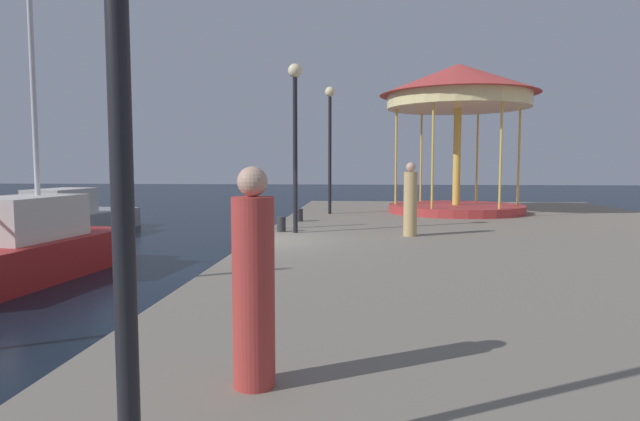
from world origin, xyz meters
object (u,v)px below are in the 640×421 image
object	(u,v)px
lamp_post_mid_promenade	(295,118)
bollard_north	(281,224)
carousel	(458,101)
sailboat_red	(23,249)
lamp_post_far_end	(330,128)
person_far_corner	(410,202)
motorboat_grey	(75,217)
bollard_center	(299,215)
person_by_the_water	(253,285)

from	to	relation	value
lamp_post_mid_promenade	bollard_north	size ratio (longest dim) A/B	11.00
carousel	bollard_north	world-z (taller)	carousel
sailboat_red	bollard_north	bearing A→B (deg)	27.50
lamp_post_far_end	bollard_north	xyz separation A→B (m)	(-0.94, -5.49, -2.92)
person_far_corner	motorboat_grey	bearing A→B (deg)	154.84
lamp_post_far_end	bollard_center	xyz separation A→B (m)	(-0.79, -2.77, -2.92)
bollard_center	carousel	bearing A→B (deg)	33.54
bollard_center	bollard_north	distance (m)	2.73
person_by_the_water	person_far_corner	world-z (taller)	person_far_corner
carousel	person_far_corner	size ratio (longest dim) A/B	3.14
motorboat_grey	person_far_corner	distance (m)	13.27
carousel	lamp_post_far_end	bearing A→B (deg)	-169.49
sailboat_red	carousel	distance (m)	15.02
sailboat_red	carousel	world-z (taller)	sailboat_red
sailboat_red	person_by_the_water	distance (m)	10.05
motorboat_grey	person_by_the_water	size ratio (longest dim) A/B	3.23
lamp_post_far_end	sailboat_red	bearing A→B (deg)	-127.49
lamp_post_mid_promenade	sailboat_red	bearing A→B (deg)	-155.88
carousel	bollard_north	distance (m)	9.38
sailboat_red	person_by_the_water	world-z (taller)	sailboat_red
person_far_corner	sailboat_red	bearing A→B (deg)	-165.85
sailboat_red	bollard_center	xyz separation A→B (m)	(5.60, 5.56, 0.30)
sailboat_red	bollard_center	bearing A→B (deg)	44.80
person_far_corner	bollard_center	bearing A→B (deg)	134.12
sailboat_red	bollard_center	distance (m)	7.89
carousel	person_far_corner	world-z (taller)	carousel
motorboat_grey	carousel	xyz separation A→B (m)	(14.24, 1.35, 4.30)
motorboat_grey	lamp_post_far_end	world-z (taller)	lamp_post_far_end
motorboat_grey	person_far_corner	size ratio (longest dim) A/B	3.09
motorboat_grey	bollard_center	size ratio (longest dim) A/B	14.32
lamp_post_far_end	bollard_center	world-z (taller)	lamp_post_far_end
bollard_center	person_far_corner	size ratio (longest dim) A/B	0.22
carousel	bollard_north	xyz separation A→B (m)	(-5.65, -6.37, -3.94)
lamp_post_mid_promenade	person_by_the_water	bearing A→B (deg)	-84.49
sailboat_red	lamp_post_mid_promenade	world-z (taller)	sailboat_red
lamp_post_mid_promenade	person_far_corner	bearing A→B (deg)	-7.63
motorboat_grey	lamp_post_mid_promenade	xyz separation A→B (m)	(9.00, -5.23, 3.16)
motorboat_grey	bollard_north	size ratio (longest dim) A/B	14.32
carousel	lamp_post_mid_promenade	xyz separation A→B (m)	(-5.23, -6.58, -1.14)
lamp_post_far_end	person_far_corner	bearing A→B (deg)	-68.22
bollard_center	person_far_corner	bearing A→B (deg)	-45.88
lamp_post_mid_promenade	bollard_center	world-z (taller)	lamp_post_mid_promenade
motorboat_grey	bollard_center	xyz separation A→B (m)	(8.74, -2.29, 0.37)
carousel	lamp_post_far_end	size ratio (longest dim) A/B	1.26
carousel	bollard_center	xyz separation A→B (m)	(-5.50, -3.64, -3.94)
motorboat_grey	lamp_post_mid_promenade	distance (m)	10.88
person_by_the_water	lamp_post_mid_promenade	bearing A→B (deg)	95.51
bollard_north	person_by_the_water	xyz separation A→B (m)	(1.37, -10.16, 0.63)
bollard_north	person_by_the_water	distance (m)	10.27
lamp_post_mid_promenade	bollard_center	xyz separation A→B (m)	(-0.26, 2.93, -2.80)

